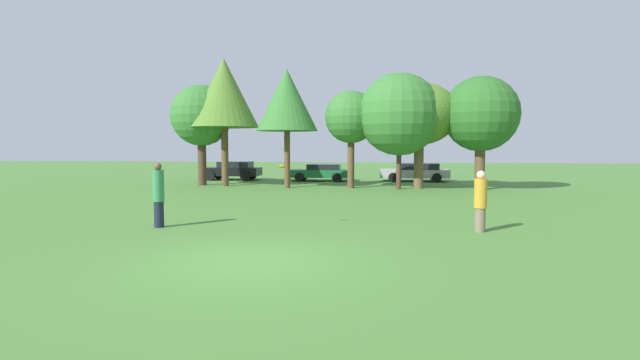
# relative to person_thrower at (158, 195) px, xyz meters

# --- Properties ---
(ground_plane) EXTENTS (120.00, 120.00, 0.00)m
(ground_plane) POSITION_rel_person_thrower_xyz_m (3.70, -3.70, -0.95)
(ground_plane) COLOR #477A33
(person_thrower) EXTENTS (0.33, 0.33, 1.87)m
(person_thrower) POSITION_rel_person_thrower_xyz_m (0.00, 0.00, 0.00)
(person_thrower) COLOR #191E33
(person_thrower) RESTS_ON ground
(person_catcher) EXTENTS (0.34, 0.34, 1.68)m
(person_catcher) POSITION_rel_person_thrower_xyz_m (9.07, 0.39, -0.10)
(person_catcher) COLOR #726651
(person_catcher) RESTS_ON ground
(frisbee) EXTENTS (0.23, 0.22, 0.11)m
(frisbee) POSITION_rel_person_thrower_xyz_m (3.58, 0.35, 0.81)
(frisbee) COLOR orange
(tree_0) EXTENTS (3.64, 3.64, 6.00)m
(tree_0) POSITION_rel_person_thrower_xyz_m (-4.25, 14.59, 3.19)
(tree_0) COLOR #473323
(tree_0) RESTS_ON ground
(tree_1) EXTENTS (4.03, 4.03, 7.49)m
(tree_1) POSITION_rel_person_thrower_xyz_m (-2.70, 14.22, 4.49)
(tree_1) COLOR brown
(tree_1) RESTS_ON ground
(tree_2) EXTENTS (3.46, 3.46, 6.67)m
(tree_2) POSITION_rel_person_thrower_xyz_m (1.18, 13.47, 3.96)
(tree_2) COLOR brown
(tree_2) RESTS_ON ground
(tree_3) EXTENTS (2.93, 2.93, 5.44)m
(tree_3) POSITION_rel_person_thrower_xyz_m (4.78, 13.70, 2.98)
(tree_3) COLOR brown
(tree_3) RESTS_ON ground
(tree_4) EXTENTS (4.47, 4.47, 6.31)m
(tree_4) POSITION_rel_person_thrower_xyz_m (7.42, 13.30, 3.11)
(tree_4) COLOR #473323
(tree_4) RESTS_ON ground
(tree_5) EXTENTS (4.24, 4.24, 5.86)m
(tree_5) POSITION_rel_person_thrower_xyz_m (8.54, 14.02, 3.15)
(tree_5) COLOR brown
(tree_5) RESTS_ON ground
(tree_6) EXTENTS (4.02, 4.02, 6.08)m
(tree_6) POSITION_rel_person_thrower_xyz_m (11.73, 13.44, 3.09)
(tree_6) COLOR brown
(tree_6) RESTS_ON ground
(parked_car_black) EXTENTS (4.01, 1.98, 1.28)m
(parked_car_black) POSITION_rel_person_thrower_xyz_m (-3.79, 19.09, -0.26)
(parked_car_black) COLOR black
(parked_car_black) RESTS_ON ground
(parked_car_green) EXTENTS (3.99, 1.91, 1.14)m
(parked_car_green) POSITION_rel_person_thrower_xyz_m (2.45, 18.84, -0.34)
(parked_car_green) COLOR #196633
(parked_car_green) RESTS_ON ground
(parked_car_silver) EXTENTS (4.54, 2.10, 1.22)m
(parked_car_silver) POSITION_rel_person_thrower_xyz_m (8.78, 19.37, -0.31)
(parked_car_silver) COLOR #B2B2B7
(parked_car_silver) RESTS_ON ground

